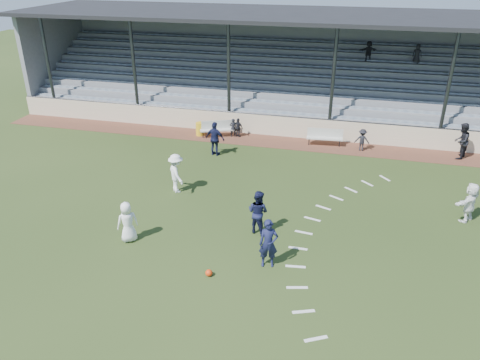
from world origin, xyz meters
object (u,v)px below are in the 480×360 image
object	(u,v)px
bench_left	(218,127)
trash_bin	(200,129)
player_navy_lead	(268,244)
official	(461,141)
player_white_lead	(127,222)
bench_right	(325,136)
football	(209,273)

from	to	relation	value
bench_left	trash_bin	distance (m)	1.10
bench_left	player_navy_lead	bearing A→B (deg)	-89.19
trash_bin	official	bearing A→B (deg)	0.28
player_navy_lead	official	distance (m)	14.24
player_navy_lead	trash_bin	bearing A→B (deg)	105.92
bench_left	player_white_lead	xyz separation A→B (m)	(-0.05, -11.55, 0.22)
player_navy_lead	bench_left	bearing A→B (deg)	101.55
official	bench_right	bearing A→B (deg)	-65.93
football	official	world-z (taller)	official
player_white_lead	official	bearing A→B (deg)	-178.83
player_white_lead	player_navy_lead	size ratio (longest dim) A/B	0.90
trash_bin	official	size ratio (longest dim) A/B	0.41
bench_left	official	world-z (taller)	official
bench_right	player_navy_lead	xyz separation A→B (m)	(-0.90, -11.96, 0.32)
bench_left	bench_right	world-z (taller)	same
trash_bin	official	distance (m)	14.43
football	official	bearing A→B (deg)	52.76
bench_left	bench_right	bearing A→B (deg)	-22.29
bench_right	official	xyz separation A→B (m)	(7.07, -0.16, 0.40)
trash_bin	player_white_lead	world-z (taller)	player_white_lead
player_navy_lead	football	bearing A→B (deg)	-162.17
football	player_navy_lead	size ratio (longest dim) A/B	0.13
bench_right	trash_bin	distance (m)	7.35
bench_right	player_navy_lead	size ratio (longest dim) A/B	1.13
trash_bin	player_white_lead	xyz separation A→B (m)	(1.03, -11.47, 0.39)
bench_right	football	size ratio (longest dim) A/B	8.45
trash_bin	player_navy_lead	size ratio (longest dim) A/B	0.44
bench_left	player_navy_lead	world-z (taller)	player_navy_lead
official	football	bearing A→B (deg)	-11.90
trash_bin	player_white_lead	size ratio (longest dim) A/B	0.49
player_white_lead	official	distance (m)	17.67
trash_bin	bench_right	bearing A→B (deg)	1.78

